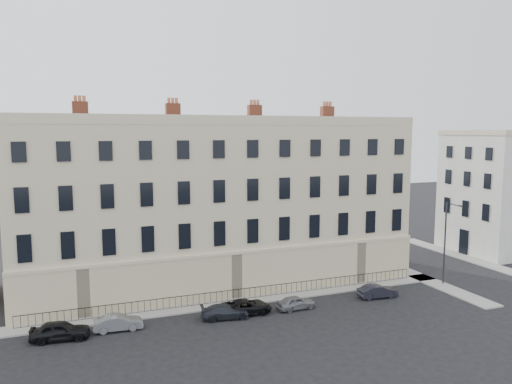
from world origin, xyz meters
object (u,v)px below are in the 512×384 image
Objects in this scene: car_b at (118,323)px; streetlamp at (446,240)px; car_f at (377,291)px; car_d at (245,307)px; car_a at (60,331)px; car_c at (225,312)px; car_e at (296,302)px.

streetlamp is (29.97, 0.04, 3.78)m from car_b.
streetlamp reaches higher than car_f.
car_d is at bearing 93.09° from car_f.
car_a is 0.51× the size of streetlamp.
car_f is at bearing -88.84° from car_b.
car_a reaches higher than car_c.
car_b is at bearing 89.22° from car_d.
car_a is at bearing 97.51° from car_b.
car_f is at bearing -84.12° from car_a.
car_a is 13.76m from car_d.
car_c is 6.01m from car_e.
car_b is 1.07× the size of car_e.
car_d is 20.52m from streetlamp.
car_b is 0.83× the size of car_d.
car_c is 1.09× the size of car_f.
car_e is (17.98, -0.46, -0.12)m from car_a.
car_c is at bearing 101.08° from car_d.
streetlamp is at bearing -90.94° from car_e.
car_c is (8.01, -0.61, -0.02)m from car_b.
car_c is 0.90× the size of car_d.
car_c is at bearing -84.55° from car_a.
car_d is at bearing -83.02° from car_a.
car_b reaches higher than car_c.
car_a reaches higher than car_b.
streetlamp is at bearing -88.12° from car_d.
car_f is 0.45× the size of streetlamp.
streetlamp is (20.17, 0.34, 3.77)m from car_d.
car_f is (7.89, -0.02, 0.02)m from car_e.
car_b is at bearing 93.37° from car_f.
car_f is at bearing -93.99° from car_e.
car_d is 12.12m from car_f.
car_e is at bearing -161.40° from streetlamp.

